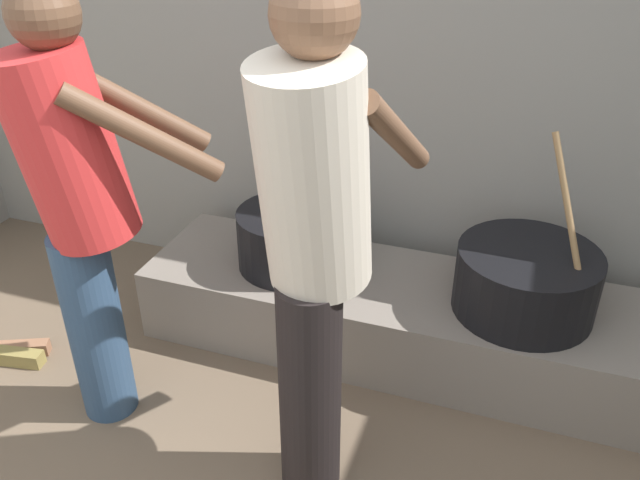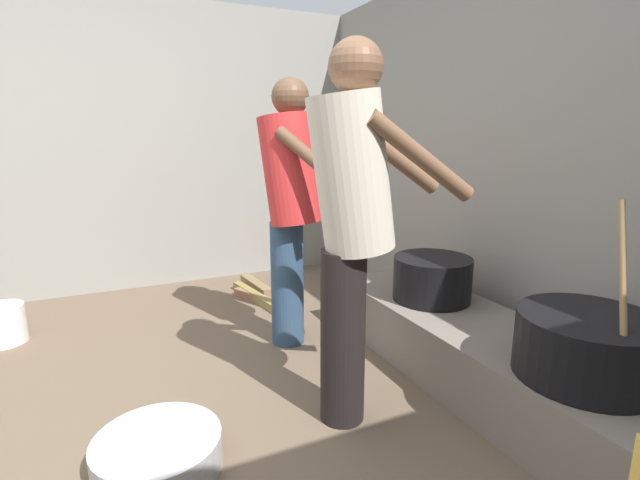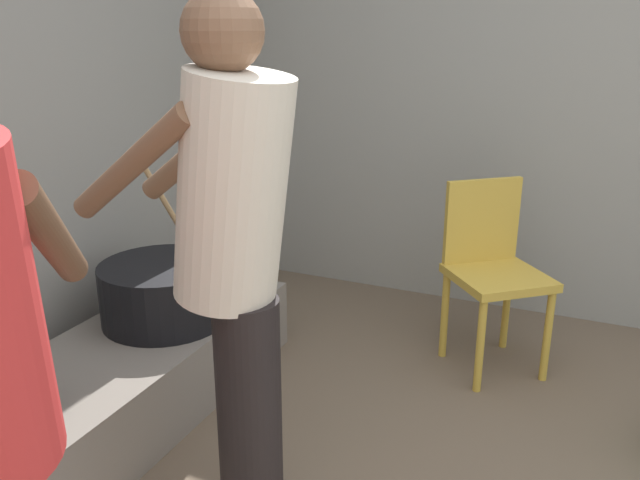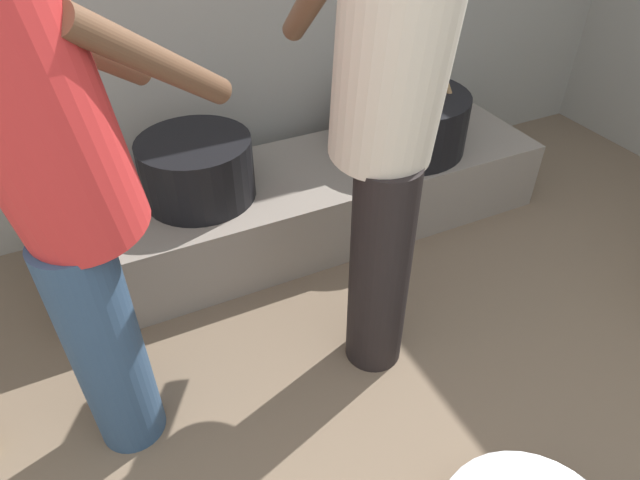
# 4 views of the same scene
# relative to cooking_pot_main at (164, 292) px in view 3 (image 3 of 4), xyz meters

# --- Properties ---
(hearth_ledge) EXTENTS (2.17, 0.60, 0.33)m
(hearth_ledge) POSITION_rel_cooking_pot_main_xyz_m (-0.49, 0.01, -0.29)
(hearth_ledge) COLOR slate
(hearth_ledge) RESTS_ON ground_plane
(cooking_pot_main) EXTENTS (0.54, 0.54, 0.71)m
(cooking_pot_main) POSITION_rel_cooking_pot_main_xyz_m (0.00, 0.00, 0.00)
(cooking_pot_main) COLOR black
(cooking_pot_main) RESTS_ON hearth_ledge
(cook_in_cream_shirt) EXTENTS (0.41, 0.71, 1.65)m
(cook_in_cream_shirt) POSITION_rel_cooking_pot_main_xyz_m (-0.60, -0.74, 0.49)
(cook_in_cream_shirt) COLOR black
(cook_in_cream_shirt) RESTS_ON ground_plane
(chair_yellow) EXTENTS (0.56, 0.56, 0.88)m
(chair_yellow) POSITION_rel_cooking_pot_main_xyz_m (0.81, -1.25, 0.04)
(chair_yellow) COLOR gold
(chair_yellow) RESTS_ON ground_plane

